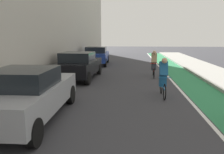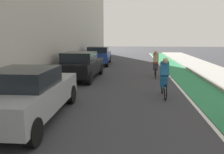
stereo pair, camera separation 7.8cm
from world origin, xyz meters
name	(u,v)px [view 1 (the left image)]	position (x,y,z in m)	size (l,w,h in m)	color
ground_plane	(130,82)	(0.00, 15.13, 0.00)	(84.16, 84.16, 0.00)	#38383D
bike_lane_paint	(183,77)	(3.19, 17.13, 0.00)	(1.60, 38.26, 0.00)	#2D8451
lane_divider_stripe	(168,77)	(2.29, 17.13, 0.00)	(0.12, 38.26, 0.00)	white
sidewalk_right	(220,76)	(5.33, 17.13, 0.07)	(2.69, 38.26, 0.14)	#A8A59E
parked_sedan_silver	(27,94)	(-2.93, 9.39, 0.79)	(1.96, 4.50, 1.53)	#9EA0A8
parked_sedan_black	(79,65)	(-2.94, 15.95, 0.79)	(2.12, 4.38, 1.53)	black
parked_sedan_blue	(96,55)	(-2.93, 22.68, 0.79)	(2.07, 4.38, 1.53)	navy
cyclist_trailing	(163,76)	(1.33, 12.38, 0.84)	(0.48, 1.68, 1.60)	black
cyclist_far	(154,63)	(1.39, 16.98, 0.84)	(0.48, 1.66, 1.58)	black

